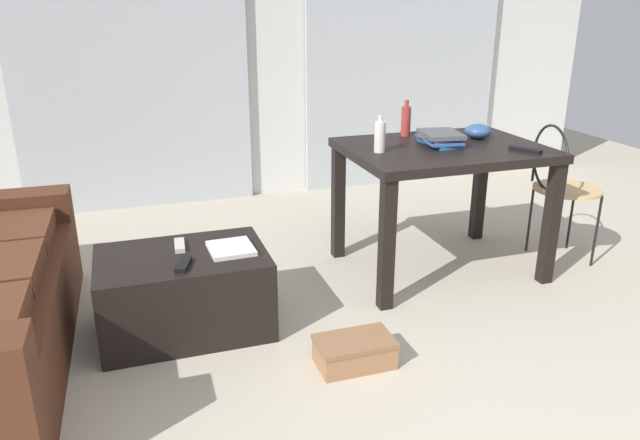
% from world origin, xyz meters
% --- Properties ---
extents(ground_plane, '(8.34, 8.34, 0.00)m').
position_xyz_m(ground_plane, '(0.00, 1.34, 0.00)').
color(ground_plane, '#B2A893').
extents(wall_back, '(5.76, 0.10, 2.64)m').
position_xyz_m(wall_back, '(0.00, 3.48, 1.32)').
color(wall_back, silver).
rests_on(wall_back, ground).
extents(curtains, '(3.94, 0.03, 2.22)m').
position_xyz_m(curtains, '(0.00, 3.39, 1.11)').
color(curtains, '#B2B7BC').
rests_on(curtains, ground).
extents(coffee_table, '(0.81, 0.54, 0.40)m').
position_xyz_m(coffee_table, '(-1.02, 1.35, 0.20)').
color(coffee_table, black).
rests_on(coffee_table, ground).
extents(craft_table, '(1.11, 0.83, 0.76)m').
position_xyz_m(craft_table, '(0.52, 1.61, 0.65)').
color(craft_table, black).
rests_on(craft_table, ground).
extents(wire_chair, '(0.41, 0.43, 0.86)m').
position_xyz_m(wire_chair, '(1.26, 1.51, 0.53)').
color(wire_chair, tan).
rests_on(wire_chair, ground).
extents(bottle_near, '(0.06, 0.06, 0.22)m').
position_xyz_m(bottle_near, '(0.42, 1.93, 0.86)').
color(bottle_near, '#99332D').
rests_on(bottle_near, craft_table).
extents(bottle_far, '(0.06, 0.06, 0.20)m').
position_xyz_m(bottle_far, '(0.10, 1.59, 0.85)').
color(bottle_far, beige).
rests_on(bottle_far, craft_table).
extents(bowl, '(0.16, 0.16, 0.09)m').
position_xyz_m(bowl, '(0.80, 1.72, 0.81)').
color(bowl, '#2D4C7A').
rests_on(bowl, craft_table).
extents(book_stack, '(0.25, 0.32, 0.07)m').
position_xyz_m(book_stack, '(0.50, 1.64, 0.80)').
color(book_stack, '#1E668C').
rests_on(book_stack, craft_table).
extents(tv_remote_on_table, '(0.12, 0.18, 0.02)m').
position_xyz_m(tv_remote_on_table, '(0.87, 1.34, 0.77)').
color(tv_remote_on_table, black).
rests_on(tv_remote_on_table, craft_table).
extents(tv_remote_primary, '(0.10, 0.16, 0.02)m').
position_xyz_m(tv_remote_primary, '(-1.02, 1.21, 0.41)').
color(tv_remote_primary, black).
rests_on(tv_remote_primary, coffee_table).
extents(tv_remote_secondary, '(0.06, 0.16, 0.02)m').
position_xyz_m(tv_remote_secondary, '(-1.01, 1.44, 0.41)').
color(tv_remote_secondary, '#B7B7B2').
rests_on(tv_remote_secondary, coffee_table).
extents(magazine, '(0.22, 0.23, 0.02)m').
position_xyz_m(magazine, '(-0.78, 1.33, 0.41)').
color(magazine, silver).
rests_on(magazine, coffee_table).
extents(shoebox, '(0.35, 0.21, 0.13)m').
position_xyz_m(shoebox, '(-0.34, 0.79, 0.06)').
color(shoebox, '#996B47').
rests_on(shoebox, ground).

